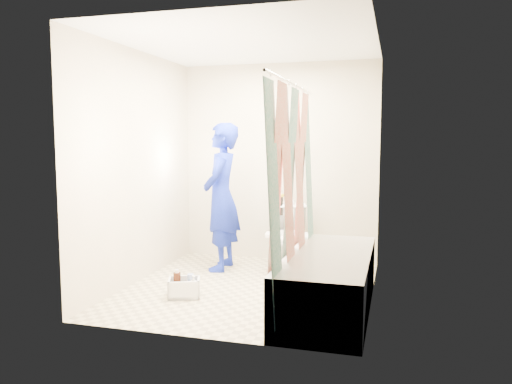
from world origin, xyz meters
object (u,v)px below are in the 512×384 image
(bathtub, at_px, (329,280))
(cleaning_caddy, at_px, (185,288))
(plumber, at_px, (221,197))
(toilet, at_px, (287,239))

(bathtub, distance_m, cleaning_caddy, 1.37)
(plumber, bearing_deg, toilet, 93.12)
(bathtub, xyz_separation_m, toilet, (-0.62, 1.17, 0.11))
(toilet, relative_size, cleaning_caddy, 2.10)
(bathtub, relative_size, toilet, 2.33)
(plumber, distance_m, cleaning_caddy, 1.30)
(toilet, distance_m, plumber, 0.88)
(cleaning_caddy, bearing_deg, bathtub, -20.95)
(plumber, xyz_separation_m, cleaning_caddy, (0.01, -1.06, -0.75))
(toilet, height_order, cleaning_caddy, toilet)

